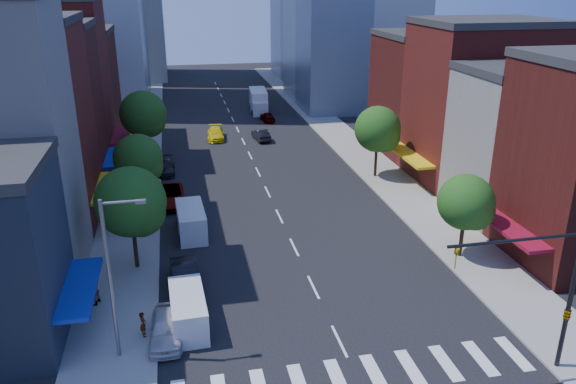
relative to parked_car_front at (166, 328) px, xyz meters
name	(u,v)px	position (x,y,z in m)	size (l,w,h in m)	color
ground	(339,341)	(9.50, -2.12, -0.77)	(220.00, 220.00, 0.00)	black
sidewalk_left	(140,151)	(-3.00, 37.88, -0.69)	(5.00, 120.00, 0.15)	gray
sidewalk_right	(344,140)	(22.00, 37.88, -0.69)	(5.00, 120.00, 0.15)	gray
crosswalk	(356,376)	(9.50, -5.12, -0.76)	(19.00, 3.00, 0.01)	silver
bldg_left_2	(7,131)	(-11.50, 18.38, 7.23)	(12.00, 9.00, 16.00)	maroon
bldg_left_3	(32,113)	(-11.50, 26.88, 6.73)	(12.00, 8.00, 15.00)	#4A1512
bldg_left_4	(48,86)	(-11.50, 35.38, 7.73)	(12.00, 9.00, 17.00)	maroon
bldg_left_5	(65,88)	(-11.50, 44.88, 5.73)	(12.00, 10.00, 13.00)	#4A1512
bldg_right_1	(531,145)	(30.50, 12.88, 5.23)	(12.00, 8.00, 12.00)	#B6B0A8
bldg_right_2	(478,105)	(30.50, 21.88, 6.73)	(12.00, 10.00, 15.00)	maroon
bldg_right_3	(433,95)	(30.50, 31.88, 5.73)	(12.00, 10.00, 13.00)	#4A1512
traffic_signal	(560,300)	(19.44, -6.62, 3.39)	(7.24, 2.24, 8.00)	black
streetlight	(113,270)	(-2.31, -1.12, 4.51)	(2.25, 0.25, 9.00)	slate
tree_left_near	(133,205)	(-1.85, 8.80, 4.10)	(4.80, 4.80, 7.30)	black
tree_left_mid	(140,161)	(-1.85, 19.80, 3.76)	(4.20, 4.20, 6.65)	black
tree_left_far	(145,116)	(-1.85, 33.80, 4.44)	(5.00, 5.00, 7.75)	black
tree_right_near	(468,204)	(21.15, 5.80, 3.42)	(4.00, 4.00, 6.20)	black
tree_right_far	(379,131)	(21.15, 23.80, 4.10)	(4.60, 4.60, 7.20)	black
parked_car_front	(166,328)	(0.00, 0.00, 0.00)	(1.81, 4.49, 1.53)	silver
parked_car_second	(186,277)	(1.27, 5.45, 0.05)	(1.72, 4.94, 1.63)	black
parked_car_third	(170,196)	(0.40, 20.70, 0.01)	(2.58, 5.59, 1.55)	#999999
parked_car_rear	(165,167)	(0.00, 29.49, -0.09)	(1.89, 4.65, 1.35)	black
cargo_van_near	(188,312)	(1.28, 1.00, 0.26)	(2.17, 4.93, 2.07)	silver
cargo_van_far	(191,222)	(2.01, 13.76, 0.33)	(2.32, 5.28, 2.21)	silver
taxi	(216,134)	(6.23, 41.67, -0.05)	(2.00, 4.93, 1.43)	yellow
traffic_car_oncoming	(261,135)	(11.77, 40.05, -0.07)	(1.48, 4.24, 1.40)	black
traffic_car_far	(268,117)	(14.24, 49.65, -0.11)	(1.54, 3.82, 1.30)	#999999
box_truck	(259,102)	(13.95, 55.98, 0.76)	(2.97, 8.15, 3.22)	silver
pedestrian_near	(143,324)	(-1.26, 0.41, 0.15)	(0.56, 0.36, 1.52)	#999999
pedestrian_far	(93,291)	(-4.37, 4.40, 0.29)	(0.88, 0.68, 1.81)	#999999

